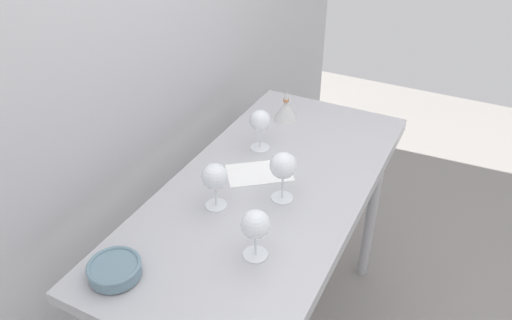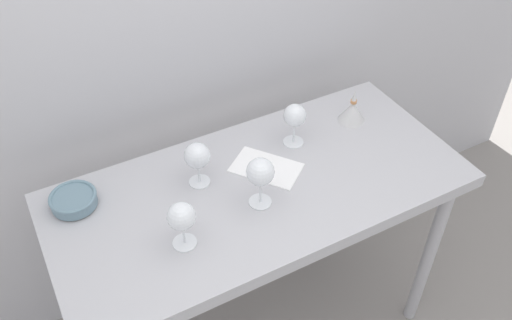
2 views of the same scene
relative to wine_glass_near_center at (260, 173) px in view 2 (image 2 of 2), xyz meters
The scene contains 9 objects.
back_wall 0.63m from the wine_glass_near_center, 86.25° to the left, with size 3.80×0.04×2.60m, color #B9B9BE.
steel_counter 0.25m from the wine_glass_near_center, 62.49° to the left, with size 1.40×0.65×0.90m.
wine_glass_near_center is the anchor object (origin of this frame).
wine_glass_far_right 0.33m from the wine_glass_near_center, 39.56° to the left, with size 0.08×0.08×0.16m.
wine_glass_near_left 0.28m from the wine_glass_near_center, behind, with size 0.08×0.08×0.16m.
wine_glass_far_left 0.22m from the wine_glass_near_center, 126.90° to the left, with size 0.09×0.09×0.16m.
tasting_sheet_upper 0.21m from the wine_glass_near_center, 54.06° to the left, with size 0.14×0.23×0.00m, color white.
tasting_bowl 0.60m from the wine_glass_near_center, 153.06° to the left, with size 0.15×0.15×0.05m.
decanter_funnel 0.56m from the wine_glass_near_center, 22.76° to the left, with size 0.10×0.10×0.13m.
Camera 2 is at (-0.63, -1.14, 2.17)m, focal length 38.25 mm.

